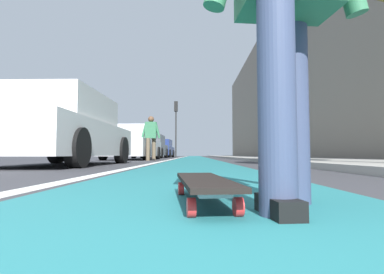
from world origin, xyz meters
TOP-DOWN VIEW (x-y plane):
  - ground_plane at (10.00, 0.00)m, footprint 80.00×80.00m
  - bike_lane_paint at (24.00, 0.00)m, footprint 56.00×1.82m
  - lane_stripe_white at (20.00, 1.06)m, footprint 52.00×0.16m
  - sidewalk_curb at (18.00, -3.46)m, footprint 52.00×3.20m
  - building_facade at (22.00, -5.99)m, footprint 40.00×1.20m
  - skateboard at (1.01, -0.04)m, footprint 0.86×0.29m
  - parked_car_near at (5.95, 2.75)m, footprint 4.48×1.97m
  - parked_car_mid at (12.87, 2.72)m, footprint 4.61×2.07m
  - parked_car_far at (18.96, 2.81)m, footprint 4.20×1.94m
  - parked_car_end at (24.89, 2.83)m, footprint 4.19×2.09m
  - traffic_light at (23.21, 1.46)m, footprint 0.33×0.28m
  - pedestrian_distant at (11.02, 1.66)m, footprint 0.48×0.74m

SIDE VIEW (x-z plane):
  - ground_plane at x=10.00m, z-range 0.00..0.00m
  - bike_lane_paint at x=24.00m, z-range 0.00..0.00m
  - lane_stripe_white at x=20.00m, z-range 0.00..0.01m
  - sidewalk_curb at x=18.00m, z-range 0.00..0.10m
  - skateboard at x=1.01m, z-range 0.04..0.15m
  - parked_car_mid at x=12.87m, z-range -0.04..1.43m
  - parked_car_far at x=18.96m, z-range -0.03..1.45m
  - parked_car_end at x=24.89m, z-range -0.03..1.45m
  - parked_car_near at x=5.95m, z-range -0.02..1.48m
  - pedestrian_distant at x=11.02m, z-range 0.12..1.82m
  - traffic_light at x=23.21m, z-range 0.84..5.28m
  - building_facade at x=22.00m, z-range 0.00..10.03m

